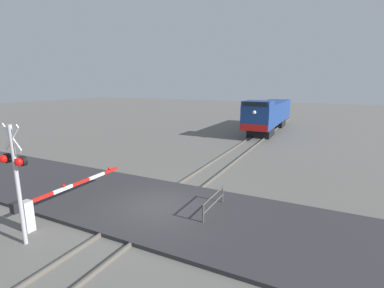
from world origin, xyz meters
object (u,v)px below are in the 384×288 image
locomotive (269,114)px  crossing_gate (43,204)px  guard_railing (214,202)px  crossing_signal (15,171)px

locomotive → crossing_gate: 27.82m
guard_railing → crossing_gate: bearing=-147.4°
locomotive → crossing_signal: (-2.79, -28.90, 0.67)m
crossing_gate → crossing_signal: bearing=-60.5°
locomotive → crossing_signal: size_ratio=3.46×
locomotive → crossing_signal: 29.04m
locomotive → guard_railing: locomotive is taller
guard_railing → crossing_signal: bearing=-135.3°
crossing_gate → guard_railing: 7.10m
locomotive → guard_railing: 23.91m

